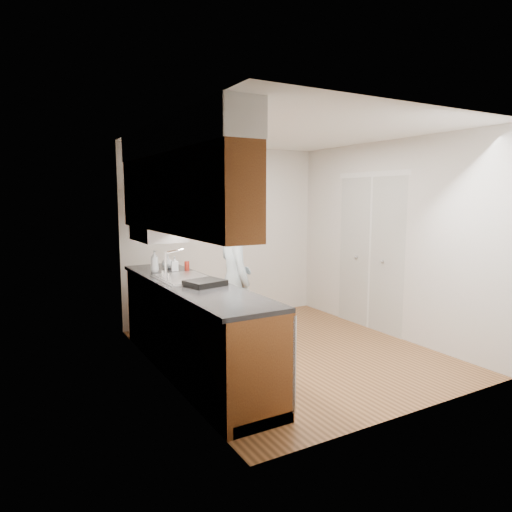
{
  "coord_description": "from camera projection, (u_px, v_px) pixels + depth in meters",
  "views": [
    {
      "loc": [
        -2.87,
        -4.24,
        1.8
      ],
      "look_at": [
        -0.31,
        0.25,
        1.12
      ],
      "focal_mm": 32.0,
      "sensor_mm": 36.0,
      "label": 1
    }
  ],
  "objects": [
    {
      "name": "dish_rack",
      "position": [
        205.0,
        283.0,
        4.4
      ],
      "size": [
        0.4,
        0.36,
        0.05
      ],
      "primitive_type": "cube",
      "rotation": [
        0.0,
        0.0,
        0.23
      ],
      "color": "black",
      "rests_on": "counter"
    },
    {
      "name": "ceiling",
      "position": [
        292.0,
        131.0,
        4.97
      ],
      "size": [
        3.5,
        3.5,
        0.0
      ],
      "primitive_type": "plane",
      "rotation": [
        3.14,
        0.0,
        0.0
      ],
      "color": "white",
      "rests_on": "wall_left"
    },
    {
      "name": "wall_left",
      "position": [
        162.0,
        253.0,
        4.4
      ],
      "size": [
        0.02,
        3.5,
        2.5
      ],
      "primitive_type": "cube",
      "color": "silver",
      "rests_on": "floor"
    },
    {
      "name": "counter",
      "position": [
        193.0,
        326.0,
        4.64
      ],
      "size": [
        0.64,
        2.8,
        1.3
      ],
      "color": "brown",
      "rests_on": "floor"
    },
    {
      "name": "person",
      "position": [
        234.0,
        271.0,
        5.18
      ],
      "size": [
        0.52,
        0.71,
        1.88
      ],
      "primitive_type": "imported",
      "rotation": [
        0.0,
        0.0,
        1.45
      ],
      "color": "#94A8B4",
      "rests_on": "floor_mat"
    },
    {
      "name": "soda_can",
      "position": [
        187.0,
        266.0,
        5.31
      ],
      "size": [
        0.07,
        0.07,
        0.11
      ],
      "primitive_type": "cylinder",
      "rotation": [
        0.0,
        0.0,
        -0.26
      ],
      "color": "red",
      "rests_on": "counter"
    },
    {
      "name": "soap_bottle_b",
      "position": [
        175.0,
        264.0,
        5.26
      ],
      "size": [
        0.09,
        0.09,
        0.17
      ],
      "primitive_type": "imported",
      "rotation": [
        0.0,
        0.0,
        -0.22
      ],
      "color": "white",
      "rests_on": "counter"
    },
    {
      "name": "soap_bottle_a",
      "position": [
        154.0,
        261.0,
        5.19
      ],
      "size": [
        0.12,
        0.12,
        0.25
      ],
      "primitive_type": "imported",
      "rotation": [
        0.0,
        0.0,
        0.4
      ],
      "color": "white",
      "rests_on": "counter"
    },
    {
      "name": "closet_door",
      "position": [
        370.0,
        254.0,
        6.15
      ],
      "size": [
        0.02,
        1.22,
        2.05
      ],
      "primitive_type": "cube",
      "color": "silver",
      "rests_on": "wall_right"
    },
    {
      "name": "wall_back",
      "position": [
        224.0,
        234.0,
        6.64
      ],
      "size": [
        3.0,
        0.02,
        2.5
      ],
      "primitive_type": "cube",
      "color": "silver",
      "rests_on": "floor"
    },
    {
      "name": "wall_right",
      "position": [
        388.0,
        239.0,
        5.87
      ],
      "size": [
        0.02,
        3.5,
        2.5
      ],
      "primitive_type": "cube",
      "color": "silver",
      "rests_on": "floor"
    },
    {
      "name": "soap_bottle_c",
      "position": [
        167.0,
        262.0,
        5.43
      ],
      "size": [
        0.17,
        0.17,
        0.17
      ],
      "primitive_type": "imported",
      "rotation": [
        0.0,
        0.0,
        0.47
      ],
      "color": "white",
      "rests_on": "counter"
    },
    {
      "name": "floor_mat",
      "position": [
        235.0,
        351.0,
        5.3
      ],
      "size": [
        0.71,
        0.92,
        0.02
      ],
      "primitive_type": "cube",
      "rotation": [
        0.0,
        0.0,
        -0.32
      ],
      "color": "slate",
      "rests_on": "floor"
    },
    {
      "name": "floor",
      "position": [
        290.0,
        352.0,
        5.3
      ],
      "size": [
        3.5,
        3.5,
        0.0
      ],
      "primitive_type": "plane",
      "color": "#99653A",
      "rests_on": "ground"
    },
    {
      "name": "upper_cabinets",
      "position": [
        176.0,
        181.0,
        4.43
      ],
      "size": [
        0.47,
        2.8,
        1.21
      ],
      "color": "brown",
      "rests_on": "wall_left"
    }
  ]
}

